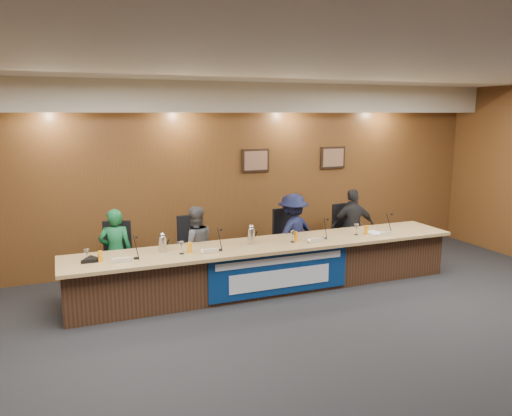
# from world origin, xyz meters

# --- Properties ---
(floor) EXTENTS (10.00, 10.00, 0.00)m
(floor) POSITION_xyz_m (0.00, 0.00, 0.00)
(floor) COLOR black
(floor) RESTS_ON ground
(ceiling) EXTENTS (10.00, 8.00, 0.04)m
(ceiling) POSITION_xyz_m (0.00, 0.00, 3.20)
(ceiling) COLOR silver
(ceiling) RESTS_ON wall_back
(wall_back) EXTENTS (10.00, 0.04, 3.20)m
(wall_back) POSITION_xyz_m (0.00, 4.00, 1.60)
(wall_back) COLOR #583519
(wall_back) RESTS_ON floor
(soffit) EXTENTS (10.00, 0.50, 0.50)m
(soffit) POSITION_xyz_m (0.00, 3.75, 2.95)
(soffit) COLOR beige
(soffit) RESTS_ON wall_back
(dais_body) EXTENTS (6.00, 0.80, 0.70)m
(dais_body) POSITION_xyz_m (0.00, 2.40, 0.35)
(dais_body) COLOR #3C2416
(dais_body) RESTS_ON floor
(dais_top) EXTENTS (6.10, 0.95, 0.05)m
(dais_top) POSITION_xyz_m (0.00, 2.35, 0.72)
(dais_top) COLOR #A98552
(dais_top) RESTS_ON dais_body
(banner) EXTENTS (2.20, 0.02, 0.65)m
(banner) POSITION_xyz_m (0.00, 1.99, 0.38)
(banner) COLOR navy
(banner) RESTS_ON dais_body
(banner_text_upper) EXTENTS (2.00, 0.01, 0.10)m
(banner_text_upper) POSITION_xyz_m (0.00, 1.97, 0.58)
(banner_text_upper) COLOR silver
(banner_text_upper) RESTS_ON banner
(banner_text_lower) EXTENTS (1.60, 0.01, 0.28)m
(banner_text_lower) POSITION_xyz_m (0.00, 1.97, 0.30)
(banner_text_lower) COLOR silver
(banner_text_lower) RESTS_ON banner
(wall_photo_left) EXTENTS (0.52, 0.04, 0.42)m
(wall_photo_left) POSITION_xyz_m (0.40, 3.97, 1.85)
(wall_photo_left) COLOR black
(wall_photo_left) RESTS_ON wall_back
(wall_photo_right) EXTENTS (0.52, 0.04, 0.42)m
(wall_photo_right) POSITION_xyz_m (2.00, 3.97, 1.85)
(wall_photo_right) COLOR black
(wall_photo_right) RESTS_ON wall_back
(panelist_a) EXTENTS (0.53, 0.40, 1.33)m
(panelist_a) POSITION_xyz_m (-2.22, 3.00, 0.66)
(panelist_a) COLOR #10522B
(panelist_a) RESTS_ON floor
(panelist_b) EXTENTS (0.62, 0.48, 1.28)m
(panelist_b) POSITION_xyz_m (-1.01, 3.00, 0.64)
(panelist_b) COLOR #46464B
(panelist_b) RESTS_ON floor
(panelist_c) EXTENTS (1.00, 0.77, 1.37)m
(panelist_c) POSITION_xyz_m (0.69, 3.00, 0.68)
(panelist_c) COLOR black
(panelist_c) RESTS_ON floor
(panelist_d) EXTENTS (0.86, 0.51, 1.38)m
(panelist_d) POSITION_xyz_m (1.87, 3.00, 0.69)
(panelist_d) COLOR black
(panelist_d) RESTS_ON floor
(office_chair_a) EXTENTS (0.60, 0.60, 0.08)m
(office_chair_a) POSITION_xyz_m (-2.22, 3.10, 0.48)
(office_chair_a) COLOR black
(office_chair_a) RESTS_ON floor
(office_chair_b) EXTENTS (0.50, 0.50, 0.08)m
(office_chair_b) POSITION_xyz_m (-1.01, 3.10, 0.48)
(office_chair_b) COLOR black
(office_chair_b) RESTS_ON floor
(office_chair_c) EXTENTS (0.54, 0.54, 0.08)m
(office_chair_c) POSITION_xyz_m (0.69, 3.10, 0.48)
(office_chair_c) COLOR black
(office_chair_c) RESTS_ON floor
(office_chair_d) EXTENTS (0.55, 0.55, 0.08)m
(office_chair_d) POSITION_xyz_m (1.87, 3.10, 0.48)
(office_chair_d) COLOR black
(office_chair_d) RESTS_ON floor
(nameplate_a) EXTENTS (0.24, 0.08, 0.10)m
(nameplate_a) POSITION_xyz_m (-2.23, 2.14, 0.80)
(nameplate_a) COLOR white
(nameplate_a) RESTS_ON dais_top
(microphone_a) EXTENTS (0.07, 0.07, 0.02)m
(microphone_a) POSITION_xyz_m (-2.03, 2.26, 0.76)
(microphone_a) COLOR black
(microphone_a) RESTS_ON dais_top
(juice_glass_a) EXTENTS (0.06, 0.06, 0.15)m
(juice_glass_a) POSITION_xyz_m (-2.49, 2.29, 0.82)
(juice_glass_a) COLOR orange
(juice_glass_a) RESTS_ON dais_top
(water_glass_a) EXTENTS (0.08, 0.08, 0.18)m
(water_glass_a) POSITION_xyz_m (-2.65, 2.33, 0.84)
(water_glass_a) COLOR silver
(water_glass_a) RESTS_ON dais_top
(nameplate_b) EXTENTS (0.24, 0.08, 0.10)m
(nameplate_b) POSITION_xyz_m (-1.01, 2.13, 0.80)
(nameplate_b) COLOR white
(nameplate_b) RESTS_ON dais_top
(microphone_b) EXTENTS (0.07, 0.07, 0.02)m
(microphone_b) POSITION_xyz_m (-0.85, 2.24, 0.76)
(microphone_b) COLOR black
(microphone_b) RESTS_ON dais_top
(juice_glass_b) EXTENTS (0.06, 0.06, 0.15)m
(juice_glass_b) POSITION_xyz_m (-1.28, 2.28, 0.82)
(juice_glass_b) COLOR orange
(juice_glass_b) RESTS_ON dais_top
(water_glass_b) EXTENTS (0.08, 0.08, 0.18)m
(water_glass_b) POSITION_xyz_m (-1.40, 2.26, 0.84)
(water_glass_b) COLOR silver
(water_glass_b) RESTS_ON dais_top
(nameplate_c) EXTENTS (0.24, 0.08, 0.10)m
(nameplate_c) POSITION_xyz_m (0.66, 2.10, 0.80)
(nameplate_c) COLOR white
(nameplate_c) RESTS_ON dais_top
(microphone_c) EXTENTS (0.07, 0.07, 0.02)m
(microphone_c) POSITION_xyz_m (0.88, 2.28, 0.76)
(microphone_c) COLOR black
(microphone_c) RESTS_ON dais_top
(juice_glass_c) EXTENTS (0.06, 0.06, 0.15)m
(juice_glass_c) POSITION_xyz_m (0.40, 2.31, 0.82)
(juice_glass_c) COLOR orange
(juice_glass_c) RESTS_ON dais_top
(water_glass_c) EXTENTS (0.08, 0.08, 0.18)m
(water_glass_c) POSITION_xyz_m (0.33, 2.26, 0.84)
(water_glass_c) COLOR silver
(water_glass_c) RESTS_ON dais_top
(nameplate_d) EXTENTS (0.24, 0.08, 0.10)m
(nameplate_d) POSITION_xyz_m (1.89, 2.07, 0.80)
(nameplate_d) COLOR white
(nameplate_d) RESTS_ON dais_top
(microphone_d) EXTENTS (0.07, 0.07, 0.02)m
(microphone_d) POSITION_xyz_m (2.05, 2.25, 0.76)
(microphone_d) COLOR black
(microphone_d) RESTS_ON dais_top
(juice_glass_d) EXTENTS (0.06, 0.06, 0.15)m
(juice_glass_d) POSITION_xyz_m (1.65, 2.26, 0.82)
(juice_glass_d) COLOR orange
(juice_glass_d) RESTS_ON dais_top
(water_glass_d) EXTENTS (0.08, 0.08, 0.18)m
(water_glass_d) POSITION_xyz_m (1.49, 2.30, 0.84)
(water_glass_d) COLOR silver
(water_glass_d) RESTS_ON dais_top
(carafe_left) EXTENTS (0.11, 0.11, 0.23)m
(carafe_left) POSITION_xyz_m (-1.62, 2.46, 0.86)
(carafe_left) COLOR silver
(carafe_left) RESTS_ON dais_top
(carafe_mid) EXTENTS (0.11, 0.11, 0.24)m
(carafe_mid) POSITION_xyz_m (-0.30, 2.40, 0.87)
(carafe_mid) COLOR silver
(carafe_mid) RESTS_ON dais_top
(speakerphone) EXTENTS (0.32, 0.32, 0.05)m
(speakerphone) POSITION_xyz_m (-2.60, 2.36, 0.78)
(speakerphone) COLOR black
(speakerphone) RESTS_ON dais_top
(paper_stack) EXTENTS (0.26, 0.33, 0.01)m
(paper_stack) POSITION_xyz_m (1.85, 2.31, 0.75)
(paper_stack) COLOR white
(paper_stack) RESTS_ON dais_top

